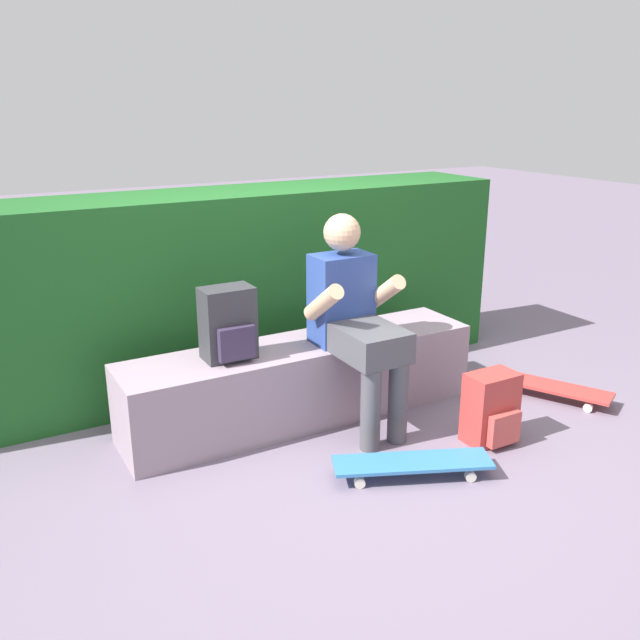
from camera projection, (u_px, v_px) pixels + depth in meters
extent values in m
plane|color=slate|center=(334.00, 443.00, 3.79)|extent=(24.00, 24.00, 0.00)
cube|color=gray|center=(302.00, 381.00, 4.03)|extent=(2.15, 0.47, 0.47)
cube|color=#2D4793|center=(341.00, 298.00, 3.92)|extent=(0.34, 0.22, 0.52)
sphere|color=#D8AD84|center=(342.00, 232.00, 3.80)|extent=(0.21, 0.21, 0.21)
cube|color=#4C4C51|center=(370.00, 343.00, 3.72)|extent=(0.32, 0.40, 0.17)
cylinder|color=#4C4C51|center=(371.00, 410.00, 3.65)|extent=(0.11, 0.11, 0.47)
cylinder|color=#4C4C51|center=(398.00, 403.00, 3.74)|extent=(0.11, 0.11, 0.47)
cylinder|color=#D8AD84|center=(323.00, 303.00, 3.70)|extent=(0.09, 0.33, 0.27)
cylinder|color=#D8AD84|center=(384.00, 293.00, 3.89)|extent=(0.09, 0.33, 0.27)
cube|color=teal|center=(412.00, 462.00, 3.42)|extent=(0.81, 0.50, 0.02)
cylinder|color=silver|center=(461.00, 461.00, 3.54)|extent=(0.06, 0.05, 0.05)
cylinder|color=silver|center=(470.00, 476.00, 3.40)|extent=(0.06, 0.05, 0.05)
cylinder|color=silver|center=(355.00, 467.00, 3.48)|extent=(0.06, 0.05, 0.05)
cylinder|color=silver|center=(360.00, 483.00, 3.34)|extent=(0.06, 0.05, 0.05)
cube|color=#BC3833|center=(546.00, 385.00, 4.34)|extent=(0.54, 0.80, 0.02)
cylinder|color=silver|center=(499.00, 387.00, 4.45)|extent=(0.05, 0.06, 0.05)
cylinder|color=silver|center=(506.00, 380.00, 4.56)|extent=(0.05, 0.06, 0.05)
cylinder|color=silver|center=(588.00, 408.00, 4.15)|extent=(0.05, 0.06, 0.05)
cylinder|color=silver|center=(594.00, 399.00, 4.27)|extent=(0.05, 0.06, 0.05)
cube|color=#333338|center=(228.00, 323.00, 3.68)|extent=(0.28, 0.18, 0.40)
cube|color=#342A45|center=(237.00, 343.00, 3.61)|extent=(0.20, 0.05, 0.18)
cube|color=#B23833|center=(490.00, 407.00, 3.75)|extent=(0.28, 0.18, 0.40)
cube|color=#BF4A44|center=(504.00, 429.00, 3.68)|extent=(0.20, 0.05, 0.18)
cube|color=#1B5520|center=(213.00, 290.00, 4.45)|extent=(4.09, 0.66, 1.26)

